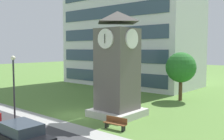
# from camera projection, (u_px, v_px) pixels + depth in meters

# --- Properties ---
(ground_plane) EXTENTS (160.00, 160.00, 0.00)m
(ground_plane) POSITION_uv_depth(u_px,v_px,m) (75.00, 115.00, 22.89)
(ground_plane) COLOR #567F38
(kerb_strip) EXTENTS (120.00, 1.60, 0.01)m
(kerb_strip) POSITION_uv_depth(u_px,v_px,m) (51.00, 121.00, 20.92)
(kerb_strip) COLOR #9E9E99
(kerb_strip) RESTS_ON ground
(office_building) EXTENTS (21.36, 10.59, 25.60)m
(office_building) POSITION_uv_depth(u_px,v_px,m) (130.00, 5.00, 42.19)
(office_building) COLOR silver
(office_building) RESTS_ON ground
(clock_tower) EXTENTS (3.94, 3.94, 8.97)m
(clock_tower) POSITION_uv_depth(u_px,v_px,m) (117.00, 70.00, 22.35)
(clock_tower) COLOR #605B56
(clock_tower) RESTS_ON ground
(park_bench) EXTENTS (1.84, 0.67, 0.88)m
(park_bench) POSITION_uv_depth(u_px,v_px,m) (115.00, 123.00, 18.84)
(park_bench) COLOR brown
(park_bench) RESTS_ON ground
(street_lamp) EXTENTS (0.36, 0.36, 5.27)m
(street_lamp) POSITION_uv_depth(u_px,v_px,m) (14.00, 80.00, 20.87)
(street_lamp) COLOR #333338
(street_lamp) RESTS_ON ground
(tree_by_building) EXTENTS (3.38, 3.38, 5.44)m
(tree_by_building) POSITION_uv_depth(u_px,v_px,m) (181.00, 68.00, 29.19)
(tree_by_building) COLOR #513823
(tree_by_building) RESTS_ON ground
(tree_streetside) EXTENTS (3.74, 3.74, 6.24)m
(tree_streetside) POSITION_uv_depth(u_px,v_px,m) (116.00, 62.00, 29.90)
(tree_streetside) COLOR #513823
(tree_streetside) RESTS_ON ground
(parked_car_black) EXTENTS (4.67, 2.11, 1.69)m
(parked_car_black) POSITION_uv_depth(u_px,v_px,m) (20.00, 137.00, 14.73)
(parked_car_black) COLOR black
(parked_car_black) RESTS_ON ground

